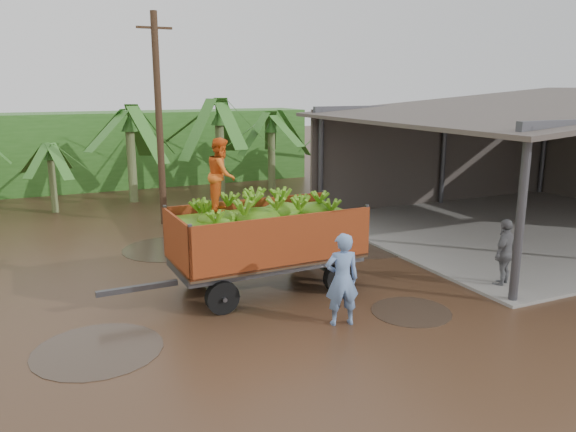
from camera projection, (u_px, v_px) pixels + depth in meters
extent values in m
plane|color=black|center=(239.00, 285.00, 13.95)|extent=(100.00, 100.00, 0.00)
cube|color=gray|center=(530.00, 229.00, 19.31)|extent=(12.00, 10.00, 0.08)
cube|color=#383330|center=(543.00, 104.00, 18.35)|extent=(12.78, 10.80, 1.01)
cube|color=#383330|center=(440.00, 156.00, 23.20)|extent=(12.00, 0.12, 4.00)
cube|color=#2D661E|center=(85.00, 151.00, 26.89)|extent=(22.00, 3.00, 3.60)
cube|color=#47474C|center=(138.00, 288.00, 12.22)|extent=(1.76, 0.16, 0.12)
imported|color=orange|center=(221.00, 174.00, 12.71)|extent=(0.90, 0.99, 1.66)
imported|color=#698BC0|center=(342.00, 279.00, 11.47)|extent=(0.80, 0.62, 1.96)
imported|color=slate|center=(505.00, 253.00, 13.66)|extent=(1.09, 0.78, 1.72)
cylinder|color=#47301E|center=(159.00, 121.00, 19.39)|extent=(0.24, 0.24, 7.27)
cube|color=#47301E|center=(154.00, 28.00, 18.69)|extent=(1.20, 0.08, 0.08)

